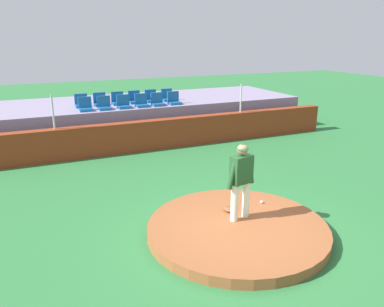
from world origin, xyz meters
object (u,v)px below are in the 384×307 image
object	(u,v)px
baseball	(262,202)
stadium_chair_9	(135,99)
stadium_chair_7	(100,102)
stadium_chair_1	(104,105)
stadium_chair_11	(167,97)
fielding_glove	(228,209)
stadium_chair_8	(118,100)
stadium_chair_3	(142,103)
stadium_chair_5	(174,100)
pitcher	(241,176)
stadium_chair_6	(82,103)
stadium_chair_2	(124,104)
stadium_chair_10	(151,98)
stadium_chair_0	(85,106)
stadium_chair_4	(158,102)

from	to	relation	value
baseball	stadium_chair_9	distance (m)	8.34
stadium_chair_9	stadium_chair_7	bearing A→B (deg)	-0.87
baseball	stadium_chair_9	bearing A→B (deg)	94.91
stadium_chair_1	stadium_chair_11	xyz separation A→B (m)	(2.84, 0.91, 0.00)
fielding_glove	stadium_chair_8	distance (m)	8.37
stadium_chair_3	stadium_chair_5	distance (m)	1.36
baseball	stadium_chair_11	world-z (taller)	stadium_chair_11
pitcher	stadium_chair_6	world-z (taller)	pitcher
fielding_glove	stadium_chair_3	bearing A→B (deg)	-13.76
stadium_chair_2	pitcher	bearing A→B (deg)	93.82
fielding_glove	stadium_chair_10	xyz separation A→B (m)	(0.94, 8.29, 1.26)
stadium_chair_0	stadium_chair_4	xyz separation A→B (m)	(2.78, -0.05, 0.00)
stadium_chair_0	stadium_chair_9	distance (m)	2.28
pitcher	stadium_chair_6	xyz separation A→B (m)	(-1.95, 8.65, 0.33)
pitcher	fielding_glove	distance (m)	1.02
stadium_chair_8	fielding_glove	bearing A→B (deg)	93.26
stadium_chair_1	stadium_chair_10	xyz separation A→B (m)	(2.13, 0.93, 0.00)
pitcher	baseball	size ratio (longest dim) A/B	23.08
stadium_chair_2	stadium_chair_8	bearing A→B (deg)	-89.37
stadium_chair_3	stadium_chair_8	distance (m)	1.15
stadium_chair_0	stadium_chair_7	size ratio (longest dim) A/B	1.00
stadium_chair_10	stadium_chair_11	world-z (taller)	same
stadium_chair_1	stadium_chair_7	world-z (taller)	same
stadium_chair_1	stadium_chair_3	size ratio (longest dim) A/B	1.00
stadium_chair_0	stadium_chair_5	bearing A→B (deg)	179.75
baseball	pitcher	bearing A→B (deg)	-152.77
stadium_chair_2	stadium_chair_9	world-z (taller)	same
stadium_chair_8	stadium_chair_11	world-z (taller)	same
stadium_chair_1	stadium_chair_2	size ratio (longest dim) A/B	1.00
pitcher	stadium_chair_9	size ratio (longest dim) A/B	3.42
stadium_chair_2	stadium_chair_5	distance (m)	2.06
baseball	fielding_glove	size ratio (longest dim) A/B	0.25
stadium_chair_0	stadium_chair_6	world-z (taller)	same
fielding_glove	stadium_chair_9	bearing A→B (deg)	-13.40
stadium_chair_1	stadium_chair_10	world-z (taller)	same
baseball	stadium_chair_10	size ratio (longest dim) A/B	0.15
fielding_glove	stadium_chair_5	distance (m)	7.67
stadium_chair_7	stadium_chair_11	size ratio (longest dim) A/B	1.00
stadium_chair_6	stadium_chair_9	xyz separation A→B (m)	(2.12, 0.01, 0.00)
stadium_chair_5	stadium_chair_6	distance (m)	3.60
stadium_chair_0	fielding_glove	bearing A→B (deg)	104.25
stadium_chair_7	stadium_chair_11	world-z (taller)	same
stadium_chair_0	pitcher	bearing A→B (deg)	103.96
fielding_glove	stadium_chair_11	xyz separation A→B (m)	(1.65, 8.27, 1.26)
stadium_chair_4	stadium_chair_6	size ratio (longest dim) A/B	1.00
baseball	stadium_chair_8	xyz separation A→B (m)	(-1.40, 8.20, 1.28)
stadium_chair_2	stadium_chair_3	bearing A→B (deg)	179.14
stadium_chair_4	stadium_chair_2	bearing A→B (deg)	-0.60
stadium_chair_0	stadium_chair_1	size ratio (longest dim) A/B	1.00
fielding_glove	stadium_chair_2	distance (m)	7.49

